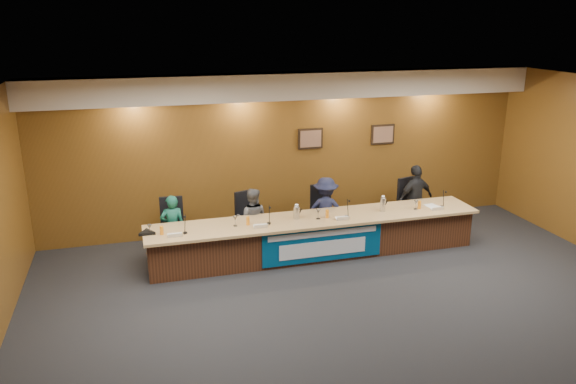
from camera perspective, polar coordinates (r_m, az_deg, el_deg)
The scene contains 39 objects.
floor at distance 8.46m, azimuth 8.07°, elevation -12.63°, with size 10.00×10.00×0.00m, color black.
ceiling at distance 7.41m, azimuth 9.12°, elevation 9.37°, with size 10.00×8.00×0.04m, color silver.
wall_back at distance 11.40m, azimuth 0.31°, elevation 4.13°, with size 10.00×0.04×3.20m, color brown.
soffit at distance 10.93m, azimuth 0.70°, elevation 10.75°, with size 10.00×0.50×0.50m, color beige.
dais_body at distance 10.32m, azimuth 2.79°, elevation -4.61°, with size 6.00×0.80×0.70m, color #452313.
dais_top at distance 10.14m, azimuth 2.91°, elevation -2.75°, with size 6.10×0.95×0.05m, color tan.
banner at distance 9.94m, azimuth 3.56°, elevation -5.31°, with size 2.20×0.02×0.65m, color navy.
banner_text_upper at distance 9.85m, azimuth 3.60°, elevation -4.26°, with size 2.00×0.01×0.10m, color silver.
banner_text_lower at distance 9.96m, azimuth 3.57°, elevation -5.76°, with size 1.60×0.01×0.28m, color silver.
wall_photo_left at distance 11.43m, azimuth 2.29°, elevation 5.44°, with size 0.52×0.04×0.42m, color black.
wall_photo_right at distance 12.02m, azimuth 9.60°, elevation 5.80°, with size 0.52×0.04×0.42m, color black.
panelist_a at distance 10.30m, azimuth -11.64°, elevation -3.52°, with size 0.44×0.29×1.20m, color #135443.
panelist_b at distance 10.48m, azimuth -3.65°, elevation -2.79°, with size 0.58×0.45×1.20m, color #515357.
panelist_c at distance 10.84m, azimuth 3.83°, elevation -1.84°, with size 0.84×0.48×1.30m, color #171B36.
panelist_d at distance 11.59m, azimuth 12.80°, elevation -0.69°, with size 0.82×0.34×1.41m, color black.
office_chair_a at distance 10.43m, azimuth -11.64°, elevation -3.94°, with size 0.48×0.48×0.08m, color black.
office_chair_b at distance 10.62m, azimuth -3.76°, elevation -3.23°, with size 0.48×0.48×0.08m, color black.
office_chair_c at distance 10.99m, azimuth 3.64°, elevation -2.50°, with size 0.48×0.48×0.08m, color black.
office_chair_d at distance 11.74m, azimuth 12.50°, elevation -1.58°, with size 0.48×0.48×0.08m, color black.
nameplate_a at distance 9.39m, azimuth -11.41°, elevation -4.30°, with size 0.24×0.06×0.09m, color white.
microphone_a at distance 9.55m, azimuth -10.40°, elevation -4.09°, with size 0.07×0.07×0.02m, color black.
juice_glass_a at distance 9.55m, azimuth -12.71°, elevation -3.82°, with size 0.06×0.06×0.15m, color orange.
water_glass_a at distance 9.58m, azimuth -13.86°, elevation -3.74°, with size 0.08×0.08×0.18m, color silver.
nameplate_b at distance 9.61m, azimuth -2.76°, elevation -3.46°, with size 0.24×0.06×0.09m, color white.
microphone_b at distance 9.83m, azimuth -1.96°, elevation -3.18°, with size 0.07×0.07×0.02m, color black.
juice_glass_b at distance 9.76m, azimuth -4.09°, elevation -2.94°, with size 0.06×0.06×0.15m, color orange.
water_glass_b at distance 9.73m, azimuth -5.38°, elevation -2.96°, with size 0.08×0.08×0.18m, color silver.
nameplate_c at distance 10.01m, azimuth 5.62°, elevation -2.64°, with size 0.24×0.06×0.09m, color white.
microphone_c at distance 10.21m, azimuth 5.98°, elevation -2.45°, with size 0.07×0.07×0.02m, color black.
juice_glass_c at distance 10.11m, azimuth 4.00°, elevation -2.23°, with size 0.06×0.06×0.15m, color orange.
water_glass_c at distance 10.04m, azimuth 3.09°, elevation -2.25°, with size 0.08×0.08×0.18m, color silver.
nameplate_d at distance 10.83m, azimuth 14.97°, elevation -1.60°, with size 0.24×0.06×0.09m, color white.
microphone_d at distance 11.07m, azimuth 15.35°, elevation -1.43°, with size 0.07×0.07×0.02m, color black.
juice_glass_d at distance 10.86m, azimuth 13.21°, elevation -1.26°, with size 0.06×0.06×0.15m, color orange.
water_glass_d at distance 10.78m, azimuth 12.86°, elevation -1.28°, with size 0.08×0.08×0.18m, color silver.
carafe_mid at distance 10.03m, azimuth 0.87°, elevation -2.11°, with size 0.12×0.12×0.23m, color silver.
carafe_right at distance 10.55m, azimuth 9.60°, elevation -1.28°, with size 0.11×0.11×0.26m, color silver.
speakerphone at distance 9.65m, azimuth -14.14°, elevation -4.02°, with size 0.32×0.32×0.05m, color black.
paper_stack at distance 11.06m, azimuth 14.47°, elevation -1.41°, with size 0.22×0.30×0.01m, color white.
Camera 1 is at (-3.10, -6.66, 4.19)m, focal length 35.00 mm.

